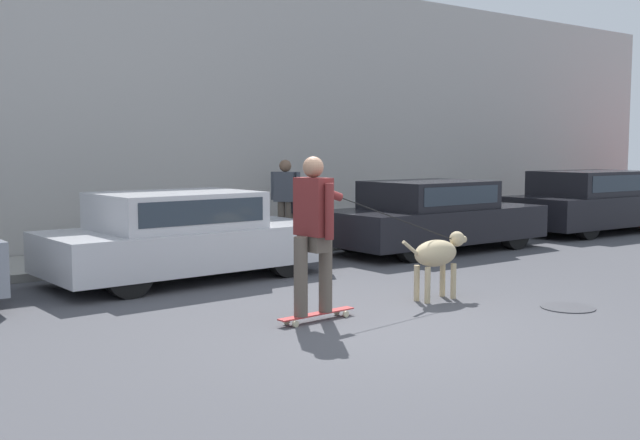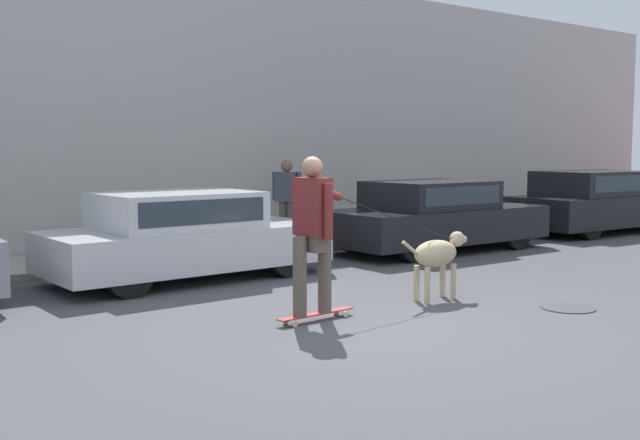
{
  "view_description": "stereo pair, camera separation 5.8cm",
  "coord_description": "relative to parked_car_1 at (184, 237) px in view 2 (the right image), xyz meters",
  "views": [
    {
      "loc": [
        -4.97,
        -5.87,
        1.86
      ],
      "look_at": [
        0.67,
        1.67,
        0.95
      ],
      "focal_mm": 42.0,
      "sensor_mm": 36.0,
      "label": 1
    },
    {
      "loc": [
        -4.92,
        -5.9,
        1.86
      ],
      "look_at": [
        0.67,
        1.67,
        0.95
      ],
      "focal_mm": 42.0,
      "sensor_mm": 36.0,
      "label": 2
    }
  ],
  "objects": [
    {
      "name": "back_wall",
      "position": [
        0.25,
        3.14,
        1.99
      ],
      "size": [
        32.0,
        0.3,
        5.2
      ],
      "color": "#B2ADA8",
      "rests_on": "ground_plane"
    },
    {
      "name": "manhole_cover",
      "position": [
        2.73,
        -4.41,
        -0.6
      ],
      "size": [
        0.62,
        0.62,
        0.01
      ],
      "color": "#38383D",
      "rests_on": "ground_plane"
    },
    {
      "name": "skateboarder",
      "position": [
        -0.04,
        -3.18,
        0.4
      ],
      "size": [
        2.72,
        0.61,
        1.77
      ],
      "rotation": [
        0.0,
        0.0,
        0.07
      ],
      "color": "beige",
      "rests_on": "ground_plane"
    },
    {
      "name": "ground_plane",
      "position": [
        0.25,
        -3.68,
        -0.61
      ],
      "size": [
        36.0,
        36.0,
        0.0
      ],
      "primitive_type": "plane",
      "color": "#47474C"
    },
    {
      "name": "dog",
      "position": [
        1.87,
        -3.14,
        -0.05
      ],
      "size": [
        1.09,
        0.34,
        0.82
      ],
      "rotation": [
        0.0,
        0.0,
        0.03
      ],
      "color": "tan",
      "rests_on": "ground_plane"
    },
    {
      "name": "parked_car_2",
      "position": [
        4.97,
        0.0,
        0.01
      ],
      "size": [
        4.22,
        1.81,
        1.27
      ],
      "rotation": [
        0.0,
        0.0,
        0.01
      ],
      "color": "black",
      "rests_on": "ground_plane"
    },
    {
      "name": "parked_car_3",
      "position": [
        9.98,
        0.0,
        0.06
      ],
      "size": [
        4.39,
        1.93,
        1.36
      ],
      "rotation": [
        0.0,
        0.0,
        -0.04
      ],
      "color": "black",
      "rests_on": "ground_plane"
    },
    {
      "name": "parked_car_1",
      "position": [
        0.0,
        0.0,
        0.0
      ],
      "size": [
        4.0,
        1.89,
        1.25
      ],
      "rotation": [
        0.0,
        0.0,
        0.04
      ],
      "color": "black",
      "rests_on": "ground_plane"
    },
    {
      "name": "pedestrian_with_bag",
      "position": [
        3.03,
        1.86,
        0.35
      ],
      "size": [
        0.46,
        0.61,
        1.53
      ],
      "rotation": [
        0.0,
        0.0,
        3.72
      ],
      "color": "brown",
      "rests_on": "sidewalk_curb"
    },
    {
      "name": "fire_hydrant",
      "position": [
        2.2,
        0.85,
        -0.28
      ],
      "size": [
        0.18,
        0.18,
        0.63
      ],
      "color": "red",
      "rests_on": "ground_plane"
    },
    {
      "name": "sidewalk_curb",
      "position": [
        0.25,
        2.03,
        -0.55
      ],
      "size": [
        30.0,
        1.88,
        0.12
      ],
      "color": "gray",
      "rests_on": "ground_plane"
    }
  ]
}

